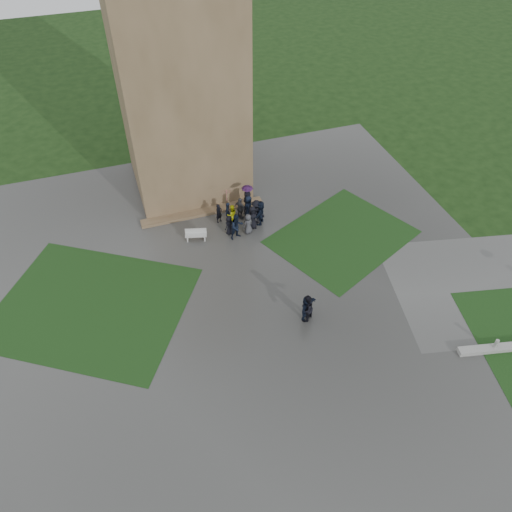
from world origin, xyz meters
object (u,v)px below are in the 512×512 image
object	(u,v)px
bench	(196,235)
pedestrian_mid	(307,308)
tower	(177,69)
pedestrian_near	(307,308)

from	to	relation	value
bench	pedestrian_mid	xyz separation A→B (m)	(4.46, -8.82, 0.45)
tower	pedestrian_near	size ratio (longest dim) A/B	9.45
bench	tower	bearing A→B (deg)	95.77
tower	pedestrian_mid	bearing A→B (deg)	-78.14
pedestrian_mid	pedestrian_near	bearing A→B (deg)	-162.39
pedestrian_mid	pedestrian_near	size ratio (longest dim) A/B	0.93
tower	bench	bearing A→B (deg)	-99.04
bench	pedestrian_mid	distance (m)	9.89
bench	pedestrian_mid	world-z (taller)	pedestrian_mid
tower	pedestrian_mid	distance (m)	18.14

